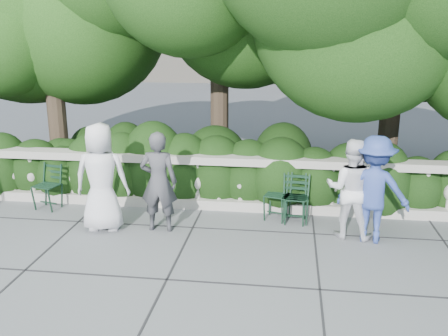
# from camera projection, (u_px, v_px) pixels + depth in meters

# --- Properties ---
(ground) EXTENTS (90.00, 90.00, 0.00)m
(ground) POSITION_uv_depth(u_px,v_px,m) (215.00, 250.00, 7.49)
(ground) COLOR #56595E
(ground) RESTS_ON ground
(balustrade) EXTENTS (12.00, 0.44, 1.00)m
(balustrade) POSITION_uv_depth(u_px,v_px,m) (230.00, 183.00, 9.08)
(balustrade) COLOR #9E998E
(balustrade) RESTS_ON ground
(shrub_hedge) EXTENTS (15.00, 2.60, 1.70)m
(shrub_hedge) POSITION_uv_depth(u_px,v_px,m) (237.00, 188.00, 10.36)
(shrub_hedge) COLOR black
(shrub_hedge) RESTS_ON ground
(chair_a) EXTENTS (0.53, 0.56, 0.84)m
(chair_a) POSITION_uv_depth(u_px,v_px,m) (44.00, 211.00, 9.07)
(chair_a) COLOR black
(chair_a) RESTS_ON ground
(chair_c) EXTENTS (0.54, 0.57, 0.84)m
(chair_c) POSITION_uv_depth(u_px,v_px,m) (292.00, 225.00, 8.43)
(chair_c) COLOR black
(chair_c) RESTS_ON ground
(chair_d) EXTENTS (0.48, 0.51, 0.84)m
(chair_d) POSITION_uv_depth(u_px,v_px,m) (295.00, 225.00, 8.42)
(chair_d) COLOR black
(chair_d) RESTS_ON ground
(chair_e) EXTENTS (0.55, 0.58, 0.84)m
(chair_e) POSITION_uv_depth(u_px,v_px,m) (274.00, 222.00, 8.56)
(chair_e) COLOR black
(chair_e) RESTS_ON ground
(person_businessman) EXTENTS (0.93, 0.66, 1.78)m
(person_businessman) POSITION_uv_depth(u_px,v_px,m) (101.00, 177.00, 8.04)
(person_businessman) COLOR silver
(person_businessman) RESTS_ON ground
(person_woman_grey) EXTENTS (0.61, 0.41, 1.65)m
(person_woman_grey) POSITION_uv_depth(u_px,v_px,m) (159.00, 182.00, 8.03)
(person_woman_grey) COLOR #3E3E43
(person_woman_grey) RESTS_ON ground
(person_casual_man) EXTENTS (0.88, 0.75, 1.59)m
(person_casual_man) POSITION_uv_depth(u_px,v_px,m) (351.00, 189.00, 7.78)
(person_casual_man) COLOR white
(person_casual_man) RESTS_ON ground
(person_older_blue) EXTENTS (1.18, 0.82, 1.67)m
(person_older_blue) POSITION_uv_depth(u_px,v_px,m) (374.00, 189.00, 7.62)
(person_older_blue) COLOR #2F448E
(person_older_blue) RESTS_ON ground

